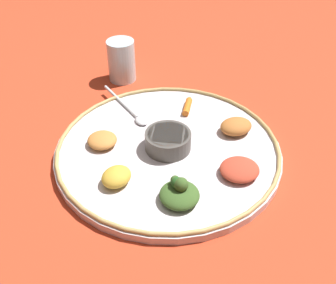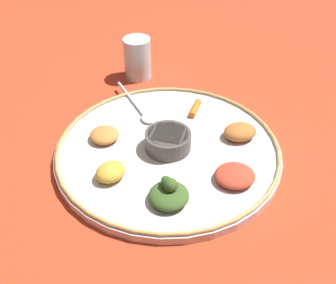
{
  "view_description": "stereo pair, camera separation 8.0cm",
  "coord_description": "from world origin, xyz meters",
  "px_view_note": "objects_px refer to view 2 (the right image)",
  "views": [
    {
      "loc": [
        0.31,
        -0.54,
        0.53
      ],
      "look_at": [
        0.0,
        0.0,
        0.03
      ],
      "focal_mm": 44.16,
      "sensor_mm": 36.0,
      "label": 1
    },
    {
      "loc": [
        0.37,
        -0.5,
        0.53
      ],
      "look_at": [
        0.0,
        0.0,
        0.03
      ],
      "focal_mm": 44.16,
      "sensor_mm": 36.0,
      "label": 2
    }
  ],
  "objects_px": {
    "center_bowl": "(168,140)",
    "spoon": "(138,108)",
    "greens_pile": "(169,193)",
    "drinking_glass": "(138,61)",
    "carrot_near_spoon": "(196,107)"
  },
  "relations": [
    {
      "from": "center_bowl",
      "to": "spoon",
      "type": "relative_size",
      "value": 0.52
    },
    {
      "from": "center_bowl",
      "to": "greens_pile",
      "type": "bearing_deg",
      "value": -52.27
    },
    {
      "from": "carrot_near_spoon",
      "to": "spoon",
      "type": "bearing_deg",
      "value": -142.77
    },
    {
      "from": "center_bowl",
      "to": "drinking_glass",
      "type": "height_order",
      "value": "drinking_glass"
    },
    {
      "from": "spoon",
      "to": "drinking_glass",
      "type": "height_order",
      "value": "drinking_glass"
    },
    {
      "from": "greens_pile",
      "to": "carrot_near_spoon",
      "type": "height_order",
      "value": "greens_pile"
    },
    {
      "from": "center_bowl",
      "to": "drinking_glass",
      "type": "xyz_separation_m",
      "value": [
        -0.25,
        0.2,
        0.01
      ]
    },
    {
      "from": "carrot_near_spoon",
      "to": "drinking_glass",
      "type": "bearing_deg",
      "value": 165.36
    },
    {
      "from": "greens_pile",
      "to": "carrot_near_spoon",
      "type": "relative_size",
      "value": 1.37
    },
    {
      "from": "spoon",
      "to": "drinking_glass",
      "type": "distance_m",
      "value": 0.18
    },
    {
      "from": "center_bowl",
      "to": "spoon",
      "type": "bearing_deg",
      "value": 153.39
    },
    {
      "from": "greens_pile",
      "to": "center_bowl",
      "type": "bearing_deg",
      "value": 127.73
    },
    {
      "from": "spoon",
      "to": "greens_pile",
      "type": "bearing_deg",
      "value": -39.01
    },
    {
      "from": "greens_pile",
      "to": "spoon",
      "type": "bearing_deg",
      "value": 140.99
    },
    {
      "from": "center_bowl",
      "to": "greens_pile",
      "type": "distance_m",
      "value": 0.14
    }
  ]
}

